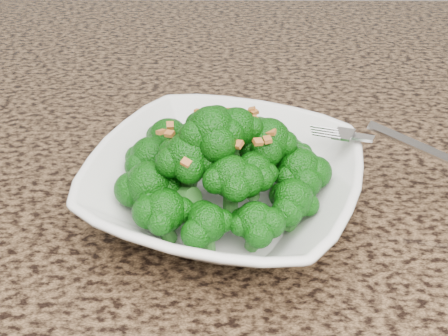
# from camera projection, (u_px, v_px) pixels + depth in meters

# --- Properties ---
(granite_counter) EXTENTS (1.64, 1.04, 0.03)m
(granite_counter) POSITION_uv_depth(u_px,v_px,m) (152.00, 172.00, 0.60)
(granite_counter) COLOR brown
(granite_counter) RESTS_ON cabinet
(bowl) EXTENTS (0.30, 0.30, 0.06)m
(bowl) POSITION_uv_depth(u_px,v_px,m) (224.00, 187.00, 0.51)
(bowl) COLOR white
(bowl) RESTS_ON granite_counter
(broccoli_pile) EXTENTS (0.21, 0.21, 0.07)m
(broccoli_pile) POSITION_uv_depth(u_px,v_px,m) (224.00, 125.00, 0.47)
(broccoli_pile) COLOR #0B4E09
(broccoli_pile) RESTS_ON bowl
(garlic_topping) EXTENTS (0.13, 0.13, 0.01)m
(garlic_topping) POSITION_uv_depth(u_px,v_px,m) (224.00, 83.00, 0.45)
(garlic_topping) COLOR #B96D2D
(garlic_topping) RESTS_ON broccoli_pile
(fork) EXTENTS (0.16, 0.10, 0.01)m
(fork) POSITION_uv_depth(u_px,v_px,m) (367.00, 138.00, 0.51)
(fork) COLOR silver
(fork) RESTS_ON bowl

